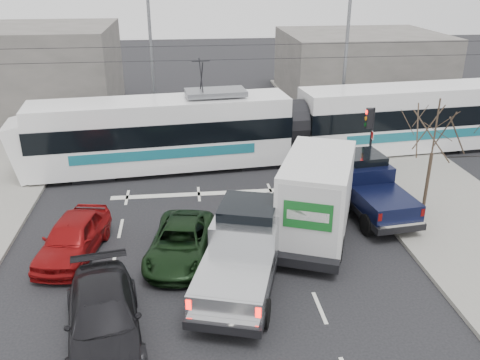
{
  "coord_description": "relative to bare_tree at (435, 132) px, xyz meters",
  "views": [
    {
      "loc": [
        -2.28,
        -15.66,
        9.88
      ],
      "look_at": [
        -0.08,
        3.23,
        1.8
      ],
      "focal_mm": 38.0,
      "sensor_mm": 36.0,
      "label": 1
    }
  ],
  "objects": [
    {
      "name": "box_truck",
      "position": [
        -4.81,
        -0.8,
        -2.1
      ],
      "size": [
        4.75,
        7.22,
        3.42
      ],
      "rotation": [
        0.0,
        0.0,
        -0.39
      ],
      "color": "black",
      "rests_on": "ground"
    },
    {
      "name": "bare_tree",
      "position": [
        0.0,
        0.0,
        0.0
      ],
      "size": [
        2.4,
        2.4,
        5.0
      ],
      "color": "#47382B",
      "rests_on": "ground"
    },
    {
      "name": "red_car",
      "position": [
        -14.05,
        -1.41,
        -3.04
      ],
      "size": [
        2.56,
        4.65,
        1.5
      ],
      "primitive_type": "imported",
      "rotation": [
        0.0,
        0.0,
        -0.19
      ],
      "color": "maroon",
      "rests_on": "ground"
    },
    {
      "name": "building_right",
      "position": [
        4.4,
        21.5,
        -1.29
      ],
      "size": [
        12.0,
        10.0,
        5.0
      ],
      "primitive_type": "cube",
      "color": "slate",
      "rests_on": "ground"
    },
    {
      "name": "traffic_signal",
      "position": [
        -1.13,
        4.0,
        -1.05
      ],
      "size": [
        0.44,
        0.44,
        3.6
      ],
      "color": "black",
      "rests_on": "ground"
    },
    {
      "name": "tram",
      "position": [
        -4.03,
        7.53,
        -1.83
      ],
      "size": [
        27.23,
        5.37,
        5.53
      ],
      "rotation": [
        0.0,
        0.0,
        0.1
      ],
      "color": "white",
      "rests_on": "ground"
    },
    {
      "name": "building_left",
      "position": [
        -21.6,
        19.5,
        -0.79
      ],
      "size": [
        14.0,
        10.0,
        6.0
      ],
      "primitive_type": "cube",
      "color": "slate",
      "rests_on": "ground"
    },
    {
      "name": "green_car",
      "position": [
        -10.17,
        -2.02,
        -3.16
      ],
      "size": [
        2.89,
        4.84,
        1.26
      ],
      "primitive_type": "imported",
      "rotation": [
        0.0,
        0.0,
        -0.18
      ],
      "color": "black",
      "rests_on": "ground"
    },
    {
      "name": "rails",
      "position": [
        -7.6,
        7.5,
        -3.78
      ],
      "size": [
        60.0,
        1.6,
        0.03
      ],
      "primitive_type": "cube",
      "color": "#33302D",
      "rests_on": "ground"
    },
    {
      "name": "catenary",
      "position": [
        -7.6,
        7.5,
        0.09
      ],
      "size": [
        60.0,
        0.2,
        7.0
      ],
      "color": "black",
      "rests_on": "ground"
    },
    {
      "name": "silver_pickup",
      "position": [
        -8.03,
        -3.46,
        -2.61
      ],
      "size": [
        4.02,
        6.88,
        2.37
      ],
      "rotation": [
        0.0,
        0.0,
        -0.3
      ],
      "color": "black",
      "rests_on": "ground"
    },
    {
      "name": "ground",
      "position": [
        -7.6,
        -2.5,
        -3.79
      ],
      "size": [
        120.0,
        120.0,
        0.0
      ],
      "primitive_type": "plane",
      "color": "black",
      "rests_on": "ground"
    },
    {
      "name": "navy_pickup",
      "position": [
        -2.14,
        1.06,
        -2.64
      ],
      "size": [
        2.66,
        5.73,
        2.33
      ],
      "rotation": [
        0.0,
        0.0,
        0.11
      ],
      "color": "black",
      "rests_on": "ground"
    },
    {
      "name": "street_lamp_far",
      "position": [
        -11.79,
        13.5,
        1.32
      ],
      "size": [
        2.38,
        0.25,
        9.0
      ],
      "color": "slate",
      "rests_on": "ground"
    },
    {
      "name": "dark_car",
      "position": [
        -12.35,
        -6.18,
        -3.06
      ],
      "size": [
        2.87,
        5.32,
        1.47
      ],
      "primitive_type": "imported",
      "rotation": [
        0.0,
        0.0,
        0.17
      ],
      "color": "black",
      "rests_on": "ground"
    },
    {
      "name": "street_lamp_near",
      "position": [
        -0.29,
        11.5,
        1.32
      ],
      "size": [
        2.38,
        0.25,
        9.0
      ],
      "color": "slate",
      "rests_on": "ground"
    }
  ]
}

